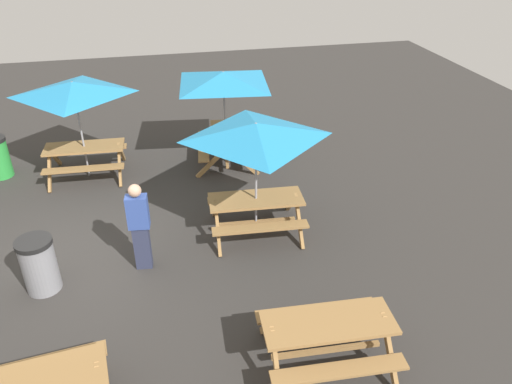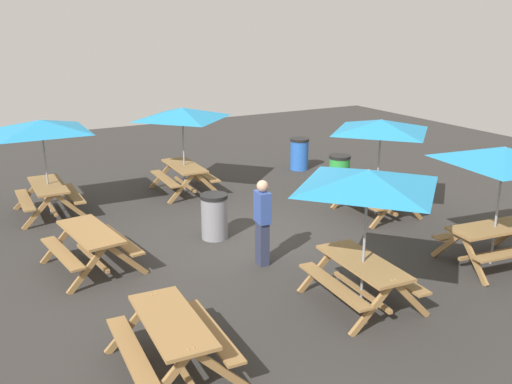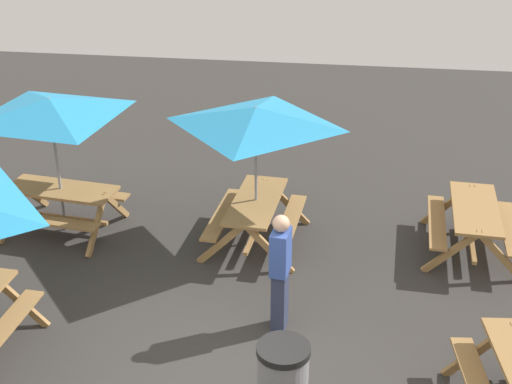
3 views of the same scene
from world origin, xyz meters
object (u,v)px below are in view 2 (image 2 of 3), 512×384
(picnic_table_0, at_px, (381,133))
(picnic_table_5, at_px, (172,333))
(trash_bin_gray, at_px, (214,216))
(trash_bin_blue, at_px, (299,154))
(person_standing, at_px, (262,220))
(picnic_table_2, at_px, (367,189))
(picnic_table_1, at_px, (91,241))
(trash_bin_green, at_px, (339,173))
(picnic_table_6, at_px, (42,133))
(picnic_table_3, at_px, (503,164))
(picnic_table_4, at_px, (182,120))

(picnic_table_0, relative_size, picnic_table_5, 1.25)
(trash_bin_gray, bearing_deg, trash_bin_blue, -50.15)
(person_standing, bearing_deg, trash_bin_gray, 14.19)
(picnic_table_2, bearing_deg, picnic_table_1, 48.81)
(picnic_table_2, height_order, picnic_table_5, picnic_table_2)
(picnic_table_1, bearing_deg, trash_bin_blue, -66.64)
(picnic_table_2, xyz_separation_m, trash_bin_green, (5.42, -3.63, -1.49))
(picnic_table_0, distance_m, picnic_table_2, 4.65)
(picnic_table_6, relative_size, trash_bin_gray, 2.89)
(trash_bin_green, bearing_deg, picnic_table_2, 146.24)
(picnic_table_1, xyz_separation_m, picnic_table_2, (-3.55, -3.54, 1.43))
(picnic_table_2, relative_size, trash_bin_green, 2.38)
(picnic_table_6, bearing_deg, picnic_table_0, -117.87)
(picnic_table_0, distance_m, trash_bin_gray, 4.35)
(person_standing, bearing_deg, picnic_table_3, -112.61)
(picnic_table_4, height_order, person_standing, picnic_table_4)
(picnic_table_6, bearing_deg, picnic_table_3, -135.01)
(picnic_table_6, height_order, trash_bin_gray, picnic_table_6)
(picnic_table_2, relative_size, trash_bin_blue, 2.38)
(picnic_table_2, relative_size, picnic_table_3, 0.83)
(picnic_table_5, xyz_separation_m, person_standing, (2.43, -2.76, 0.32))
(picnic_table_5, bearing_deg, picnic_table_3, -84.36)
(trash_bin_gray, bearing_deg, picnic_table_6, 40.36)
(picnic_table_3, distance_m, picnic_table_4, 7.98)
(picnic_table_1, bearing_deg, picnic_table_6, -4.55)
(picnic_table_0, relative_size, picnic_table_1, 1.20)
(picnic_table_2, height_order, picnic_table_3, same)
(picnic_table_4, distance_m, trash_bin_green, 4.46)
(picnic_table_0, xyz_separation_m, trash_bin_gray, (0.47, 4.06, -1.49))
(picnic_table_2, distance_m, picnic_table_6, 8.04)
(trash_bin_green, bearing_deg, picnic_table_0, 168.08)
(picnic_table_0, bearing_deg, picnic_table_6, 64.09)
(trash_bin_blue, bearing_deg, person_standing, 141.18)
(trash_bin_blue, relative_size, trash_bin_gray, 1.00)
(picnic_table_4, height_order, trash_bin_gray, picnic_table_4)
(picnic_table_0, distance_m, picnic_table_5, 7.65)
(picnic_table_4, distance_m, trash_bin_gray, 3.82)
(picnic_table_0, bearing_deg, picnic_table_1, 91.45)
(picnic_table_6, xyz_separation_m, trash_bin_blue, (0.69, -7.58, -1.49))
(picnic_table_0, xyz_separation_m, person_standing, (-1.19, 3.83, -1.10))
(trash_bin_gray, bearing_deg, picnic_table_4, -11.91)
(picnic_table_0, height_order, picnic_table_5, picnic_table_0)
(picnic_table_0, xyz_separation_m, picnic_table_4, (3.91, 3.33, 0.00))
(picnic_table_1, relative_size, trash_bin_green, 1.98)
(picnic_table_2, relative_size, person_standing, 1.40)
(picnic_table_6, bearing_deg, picnic_table_5, -176.97)
(trash_bin_green, relative_size, trash_bin_blue, 1.00)
(picnic_table_6, distance_m, trash_bin_gray, 4.58)
(trash_bin_blue, bearing_deg, trash_bin_gray, 129.85)
(picnic_table_1, height_order, picnic_table_3, picnic_table_3)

